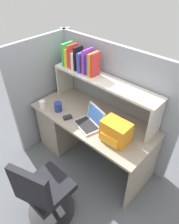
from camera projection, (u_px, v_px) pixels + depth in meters
name	position (u px, v px, depth m)	size (l,w,h in m)	color
ground_plane	(92.00, 157.00, 3.01)	(8.00, 8.00, 0.00)	#595B60
desk	(72.00, 124.00, 2.97)	(1.60, 0.70, 0.73)	gray
cubicle_partition_rear	(111.00, 102.00, 2.75)	(1.84, 0.05, 1.55)	gray
cubicle_partition_left	(45.00, 91.00, 2.96)	(0.05, 1.06, 1.55)	gray
overhead_hutch	(104.00, 87.00, 2.46)	(1.44, 0.28, 0.45)	#BCB7AC
reference_books_on_shelf	(80.00, 60.00, 2.52)	(0.50, 0.19, 0.29)	green
laptop	(90.00, 121.00, 2.43)	(0.37, 0.33, 0.22)	#B7BABF
backpack	(115.00, 132.00, 2.19)	(0.30, 0.22, 0.24)	orange
computer_mouse	(68.00, 117.00, 2.54)	(0.06, 0.10, 0.03)	#262628
paper_cup	(43.00, 104.00, 2.70)	(0.08, 0.08, 0.11)	white
snack_canister	(58.00, 107.00, 2.64)	(0.10, 0.10, 0.12)	navy
office_chair	(45.00, 195.00, 2.11)	(0.52, 0.54, 0.93)	black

